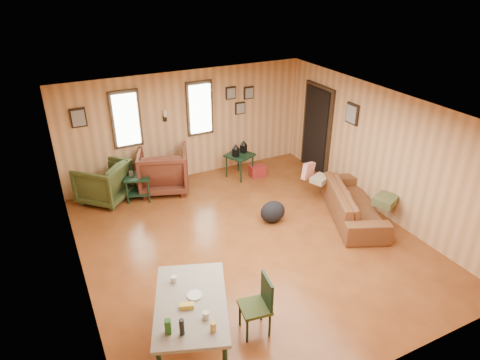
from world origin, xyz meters
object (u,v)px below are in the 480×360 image
object	(u,v)px
recliner_brown	(163,168)
side_table	(240,153)
recliner_green	(103,180)
sofa	(354,198)
end_table	(138,183)
dining_table	(191,306)

from	to	relation	value
recliner_brown	side_table	size ratio (longest dim) A/B	1.22
recliner_green	sofa	bearing A→B (deg)	99.97
end_table	recliner_green	bearing A→B (deg)	157.82
sofa	dining_table	distance (m)	4.18
end_table	sofa	bearing A→B (deg)	-35.81
dining_table	sofa	bearing A→B (deg)	42.31
recliner_green	dining_table	distance (m)	4.36
dining_table	end_table	bearing A→B (deg)	105.09
side_table	dining_table	xyz separation A→B (m)	(-2.69, -4.09, 0.09)
end_table	side_table	distance (m)	2.33
recliner_brown	end_table	world-z (taller)	recliner_brown
end_table	side_table	bearing A→B (deg)	0.01
recliner_green	side_table	bearing A→B (deg)	128.94
sofa	side_table	xyz separation A→B (m)	(-1.17, 2.52, 0.17)
end_table	recliner_brown	bearing A→B (deg)	15.92
recliner_brown	end_table	size ratio (longest dim) A/B	1.59
end_table	side_table	size ratio (longest dim) A/B	0.77
side_table	dining_table	bearing A→B (deg)	-123.37
sofa	recliner_brown	distance (m)	3.95
recliner_brown	dining_table	bearing A→B (deg)	96.82
sofa	recliner_brown	size ratio (longest dim) A/B	2.00
recliner_green	end_table	world-z (taller)	recliner_green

